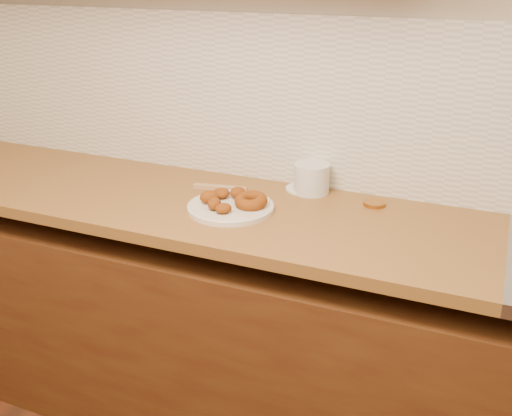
# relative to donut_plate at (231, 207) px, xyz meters

# --- Properties ---
(wall_back) EXTENTS (4.00, 0.02, 2.70)m
(wall_back) POSITION_rel_donut_plate_xyz_m (0.36, 0.34, 0.44)
(wall_back) COLOR tan
(wall_back) RESTS_ON ground
(base_cabinet) EXTENTS (3.60, 0.60, 0.77)m
(base_cabinet) POSITION_rel_donut_plate_xyz_m (0.36, 0.03, -0.52)
(base_cabinet) COLOR #4F2E12
(base_cabinet) RESTS_ON floor
(butcher_block) EXTENTS (2.30, 0.62, 0.04)m
(butcher_block) POSITION_rel_donut_plate_xyz_m (-0.29, 0.03, -0.03)
(butcher_block) COLOR brown
(butcher_block) RESTS_ON base_cabinet
(backsplash) EXTENTS (3.60, 0.02, 0.60)m
(backsplash) POSITION_rel_donut_plate_xyz_m (0.36, 0.33, 0.29)
(backsplash) COLOR beige
(backsplash) RESTS_ON wall_back
(donut_plate) EXTENTS (0.29, 0.29, 0.02)m
(donut_plate) POSITION_rel_donut_plate_xyz_m (0.00, 0.00, 0.00)
(donut_plate) COLOR beige
(donut_plate) RESTS_ON butcher_block
(ring_donut) EXTENTS (0.11, 0.12, 0.05)m
(ring_donut) POSITION_rel_donut_plate_xyz_m (0.06, 0.02, 0.03)
(ring_donut) COLOR #7C3E06
(ring_donut) RESTS_ON donut_plate
(fried_dough_chunks) EXTENTS (0.16, 0.21, 0.04)m
(fried_dough_chunks) POSITION_rel_donut_plate_xyz_m (-0.04, -0.00, 0.03)
(fried_dough_chunks) COLOR #7C3E06
(fried_dough_chunks) RESTS_ON donut_plate
(plastic_tub) EXTENTS (0.13, 0.13, 0.11)m
(plastic_tub) POSITION_rel_donut_plate_xyz_m (0.19, 0.26, 0.04)
(plastic_tub) COLOR silver
(plastic_tub) RESTS_ON butcher_block
(tub_lid) EXTENTS (0.16, 0.16, 0.01)m
(tub_lid) POSITION_rel_donut_plate_xyz_m (0.16, 0.27, -0.00)
(tub_lid) COLOR white
(tub_lid) RESTS_ON butcher_block
(brass_jar_lid) EXTENTS (0.08, 0.08, 0.01)m
(brass_jar_lid) POSITION_rel_donut_plate_xyz_m (0.43, 0.23, -0.00)
(brass_jar_lid) COLOR #A96E29
(brass_jar_lid) RESTS_ON butcher_block
(wooden_utensil) EXTENTS (0.20, 0.06, 0.02)m
(wooden_utensil) POSITION_rel_donut_plate_xyz_m (-0.11, 0.15, -0.00)
(wooden_utensil) COLOR #AC8053
(wooden_utensil) RESTS_ON butcher_block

